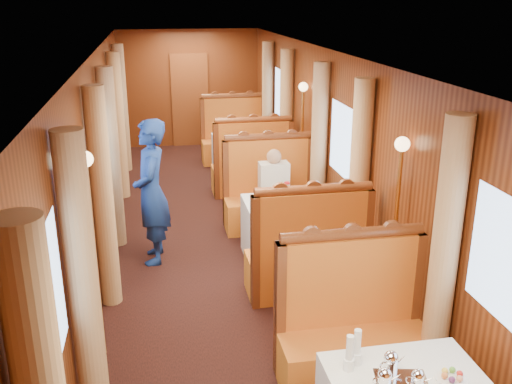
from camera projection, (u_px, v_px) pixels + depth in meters
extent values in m
cube|color=brown|center=(190.00, 100.00, 12.42)|extent=(0.80, 0.04, 2.00)
cube|color=#BB3F14|center=(354.00, 358.00, 4.88)|extent=(1.30, 0.55, 0.45)
cube|color=#BB3F14|center=(350.00, 281.00, 4.87)|extent=(1.30, 0.12, 0.80)
cylinder|color=brown|center=(352.00, 234.00, 4.73)|extent=(1.23, 0.10, 0.10)
cube|color=white|center=(286.00, 229.00, 7.20)|extent=(1.05, 0.72, 0.75)
cube|color=#BB3F14|center=(305.00, 273.00, 6.37)|extent=(1.30, 0.55, 0.45)
cube|color=#BB3F14|center=(312.00, 229.00, 5.96)|extent=(1.30, 0.12, 0.80)
cylinder|color=brown|center=(314.00, 189.00, 5.82)|extent=(1.23, 0.10, 0.10)
cube|color=#BB3F14|center=(271.00, 213.00, 8.13)|extent=(1.30, 0.55, 0.45)
cube|color=#BB3F14|center=(268.00, 167.00, 8.13)|extent=(1.30, 0.12, 0.80)
cylinder|color=brown|center=(268.00, 137.00, 7.98)|extent=(1.23, 0.10, 0.10)
cube|color=white|center=(242.00, 156.00, 10.45)|extent=(1.05, 0.72, 0.75)
cube|color=#BB3F14|center=(251.00, 179.00, 9.62)|extent=(1.30, 0.55, 0.45)
cube|color=#BB3F14|center=(253.00, 147.00, 9.22)|extent=(1.30, 0.12, 0.80)
cylinder|color=brown|center=(253.00, 120.00, 9.07)|extent=(1.23, 0.10, 0.10)
cube|color=#BB3F14|center=(235.00, 151.00, 11.39)|extent=(1.30, 0.55, 0.45)
cube|color=#BB3F14|center=(233.00, 118.00, 11.38)|extent=(1.30, 0.12, 0.80)
cylinder|color=brown|center=(233.00, 96.00, 11.24)|extent=(1.23, 0.10, 0.10)
cube|color=silver|center=(402.00, 382.00, 3.75)|extent=(0.39, 0.33, 0.01)
cylinder|color=white|center=(452.00, 378.00, 3.78)|extent=(0.22, 0.22, 0.01)
cylinder|color=white|center=(349.00, 364.00, 3.87)|extent=(0.08, 0.08, 0.08)
cylinder|color=white|center=(350.00, 348.00, 3.83)|extent=(0.05, 0.05, 0.18)
cylinder|color=white|center=(356.00, 358.00, 3.94)|extent=(0.08, 0.08, 0.08)
cylinder|color=white|center=(358.00, 342.00, 3.89)|extent=(0.05, 0.05, 0.18)
cylinder|color=silver|center=(287.00, 195.00, 7.06)|extent=(0.06, 0.06, 0.14)
cylinder|color=silver|center=(242.00, 132.00, 10.30)|extent=(0.06, 0.06, 0.14)
cylinder|color=tan|center=(84.00, 291.00, 4.05)|extent=(0.22, 0.22, 2.35)
cylinder|color=tan|center=(444.00, 260.00, 4.52)|extent=(0.22, 0.22, 2.35)
cylinder|color=tan|center=(103.00, 200.00, 5.85)|extent=(0.22, 0.22, 2.35)
cylinder|color=tan|center=(111.00, 159.00, 7.30)|extent=(0.22, 0.22, 2.35)
cylinder|color=tan|center=(359.00, 185.00, 6.32)|extent=(0.22, 0.22, 2.35)
cylinder|color=tan|center=(319.00, 149.00, 7.77)|extent=(0.22, 0.22, 2.35)
cylinder|color=tan|center=(118.00, 127.00, 9.10)|extent=(0.22, 0.22, 2.35)
cylinder|color=tan|center=(122.00, 109.00, 10.55)|extent=(0.22, 0.22, 2.35)
cylinder|color=tan|center=(286.00, 120.00, 9.58)|extent=(0.22, 0.22, 2.35)
cylinder|color=tan|center=(268.00, 104.00, 11.03)|extent=(0.22, 0.22, 2.35)
cylinder|color=#BF8C3F|center=(95.00, 263.00, 5.03)|extent=(0.04, 0.04, 1.85)
sphere|color=#FFD18C|center=(85.00, 159.00, 4.71)|extent=(0.14, 0.14, 0.14)
cylinder|color=#BF8C3F|center=(394.00, 240.00, 5.50)|extent=(0.04, 0.04, 1.85)
sphere|color=#FFD18C|center=(402.00, 144.00, 5.19)|extent=(0.14, 0.14, 0.14)
cylinder|color=#BF8C3F|center=(115.00, 158.00, 8.28)|extent=(0.04, 0.04, 1.85)
sphere|color=#FFD18C|center=(110.00, 92.00, 7.97)|extent=(0.14, 0.14, 0.14)
cylinder|color=#BF8C3F|center=(302.00, 149.00, 8.76)|extent=(0.04, 0.04, 1.85)
sphere|color=#FFD18C|center=(303.00, 87.00, 8.45)|extent=(0.14, 0.14, 0.14)
imported|color=navy|center=(151.00, 192.00, 6.92)|extent=(0.45, 0.67, 1.80)
cube|color=beige|center=(274.00, 182.00, 7.79)|extent=(0.40, 0.24, 0.55)
sphere|color=tan|center=(274.00, 157.00, 7.67)|extent=(0.20, 0.20, 0.20)
cube|color=beige|center=(276.00, 202.00, 7.70)|extent=(0.36, 0.30, 0.14)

